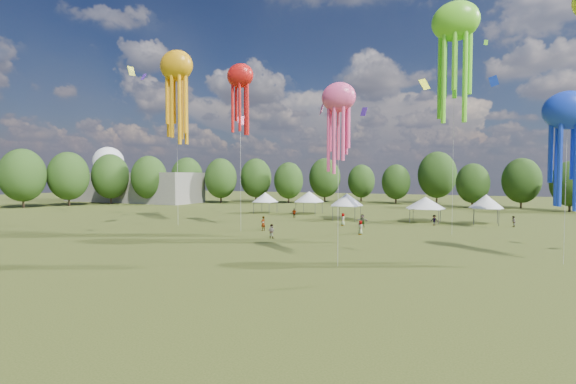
% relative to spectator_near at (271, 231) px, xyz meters
% --- Properties ---
extents(ground, '(300.00, 300.00, 0.00)m').
position_rel_spectator_near_xyz_m(ground, '(7.96, -30.62, -0.81)').
color(ground, '#384416').
rests_on(ground, ground).
extents(spectator_near, '(0.81, 0.65, 1.61)m').
position_rel_spectator_near_xyz_m(spectator_near, '(0.00, 0.00, 0.00)').
color(spectator_near, gray).
rests_on(spectator_near, ground).
extents(spectators_far, '(33.30, 18.40, 1.88)m').
position_rel_spectator_near_xyz_m(spectators_far, '(7.75, 15.02, 0.04)').
color(spectators_far, gray).
rests_on(spectators_far, ground).
extents(festival_tents, '(42.32, 12.01, 4.40)m').
position_rel_spectator_near_xyz_m(festival_tents, '(3.87, 24.96, 2.40)').
color(festival_tents, '#47474C').
rests_on(festival_tents, ground).
extents(show_kites, '(55.44, 26.75, 28.39)m').
position_rel_spectator_near_xyz_m(show_kites, '(11.95, 7.92, 19.65)').
color(show_kites, red).
rests_on(show_kites, ground).
extents(treeline, '(201.57, 95.24, 13.43)m').
position_rel_spectator_near_xyz_m(treeline, '(4.10, 31.90, 5.74)').
color(treeline, '#38281C').
rests_on(treeline, ground).
extents(hangar, '(40.00, 12.00, 8.00)m').
position_rel_spectator_near_xyz_m(hangar, '(-64.04, 41.38, 3.19)').
color(hangar, gray).
rests_on(hangar, ground).
extents(radome, '(9.00, 9.00, 16.00)m').
position_rel_spectator_near_xyz_m(radome, '(-80.04, 47.38, 9.18)').
color(radome, white).
rests_on(radome, ground).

